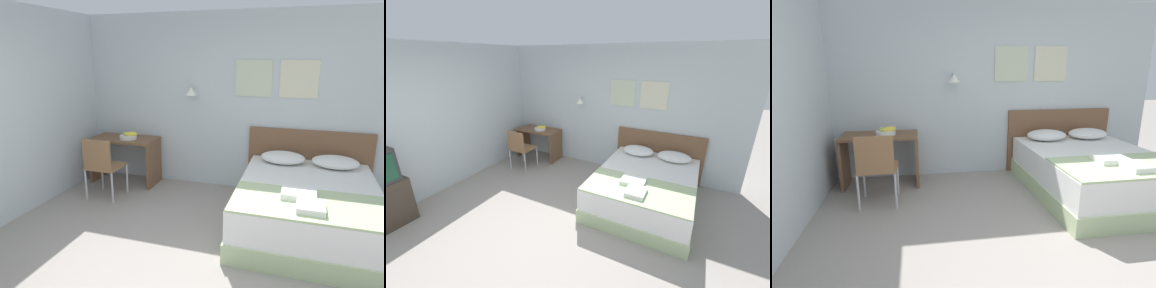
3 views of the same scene
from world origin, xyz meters
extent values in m
plane|color=gray|center=(0.00, 0.00, 0.00)|extent=(24.00, 24.00, 0.00)
cube|color=silver|center=(0.00, 2.72, 1.32)|extent=(5.44, 0.06, 2.65)
cube|color=beige|center=(0.35, 2.68, 1.70)|extent=(0.52, 0.02, 0.52)
cube|color=beige|center=(0.98, 2.68, 1.70)|extent=(0.52, 0.02, 0.52)
cylinder|color=#B2B2B7|center=(-0.55, 2.61, 1.55)|extent=(0.02, 0.16, 0.02)
cone|color=white|center=(-0.55, 2.52, 1.50)|extent=(0.17, 0.17, 0.12)
cube|color=silver|center=(-2.35, -0.16, 1.32)|extent=(0.06, 5.69, 2.65)
cube|color=#B2C693|center=(1.19, 1.60, 0.11)|extent=(1.59, 2.06, 0.22)
cube|color=white|center=(1.19, 1.60, 0.39)|extent=(1.56, 2.02, 0.35)
cube|color=brown|center=(1.19, 2.66, 0.50)|extent=(1.71, 0.06, 0.99)
ellipsoid|color=white|center=(0.85, 2.36, 0.65)|extent=(0.60, 0.45, 0.15)
ellipsoid|color=white|center=(1.52, 2.36, 0.65)|extent=(0.60, 0.45, 0.15)
cube|color=#B2C693|center=(1.19, 1.00, 0.58)|extent=(1.54, 0.82, 0.02)
cube|color=white|center=(1.08, 1.15, 0.62)|extent=(0.35, 0.29, 0.06)
cube|color=white|center=(1.20, 0.86, 0.62)|extent=(0.26, 0.30, 0.06)
cube|color=brown|center=(-1.63, 2.37, 0.72)|extent=(1.05, 0.55, 0.03)
cube|color=brown|center=(-2.13, 2.37, 0.35)|extent=(0.04, 0.51, 0.70)
cube|color=brown|center=(-1.12, 2.37, 0.35)|extent=(0.04, 0.51, 0.70)
cube|color=#8E6642|center=(-1.60, 1.74, 0.46)|extent=(0.47, 0.47, 0.02)
cube|color=#8E6642|center=(-1.60, 1.52, 0.69)|extent=(0.43, 0.03, 0.43)
cylinder|color=#B7B7BC|center=(-1.81, 1.95, 0.23)|extent=(0.03, 0.03, 0.45)
cylinder|color=#B7B7BC|center=(-1.38, 1.95, 0.23)|extent=(0.03, 0.03, 0.45)
cylinder|color=#B7B7BC|center=(-1.81, 1.53, 0.23)|extent=(0.03, 0.03, 0.45)
cylinder|color=#B7B7BC|center=(-1.38, 1.53, 0.23)|extent=(0.03, 0.03, 0.45)
cylinder|color=silver|center=(-1.54, 2.33, 0.77)|extent=(0.27, 0.27, 0.05)
ellipsoid|color=yellow|center=(-1.48, 2.34, 0.82)|extent=(0.21, 0.15, 0.07)
sphere|color=#B2C156|center=(-1.59, 2.34, 0.81)|extent=(0.07, 0.07, 0.07)
cube|color=#3D3328|center=(-2.09, -0.76, 0.35)|extent=(0.43, 0.56, 0.71)
camera|label=1|loc=(1.05, -2.36, 2.04)|focal=32.00mm
camera|label=2|loc=(1.82, -2.05, 2.41)|focal=22.00mm
camera|label=3|loc=(-1.11, -1.84, 1.65)|focal=28.00mm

